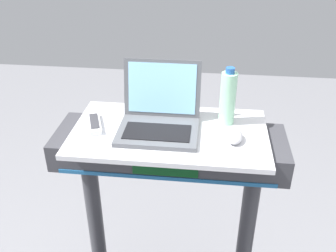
{
  "coord_description": "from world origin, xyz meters",
  "views": [
    {
      "loc": [
        0.14,
        -0.57,
        1.85
      ],
      "look_at": [
        0.0,
        0.65,
        1.14
      ],
      "focal_mm": 41.35,
      "sensor_mm": 36.0,
      "label": 1
    }
  ],
  "objects_px": {
    "laptop": "(159,117)",
    "tv_remote": "(94,123)",
    "water_bottle": "(228,98)",
    "computer_mouse": "(234,136)"
  },
  "relations": [
    {
      "from": "water_bottle",
      "to": "tv_remote",
      "type": "distance_m",
      "value": 0.53
    },
    {
      "from": "tv_remote",
      "to": "computer_mouse",
      "type": "bearing_deg",
      "value": -4.98
    },
    {
      "from": "laptop",
      "to": "computer_mouse",
      "type": "xyz_separation_m",
      "value": [
        0.29,
        -0.06,
        -0.03
      ]
    },
    {
      "from": "laptop",
      "to": "water_bottle",
      "type": "xyz_separation_m",
      "value": [
        0.26,
        0.08,
        0.06
      ]
    },
    {
      "from": "water_bottle",
      "to": "tv_remote",
      "type": "height_order",
      "value": "water_bottle"
    },
    {
      "from": "laptop",
      "to": "tv_remote",
      "type": "distance_m",
      "value": 0.26
    },
    {
      "from": "computer_mouse",
      "to": "laptop",
      "type": "bearing_deg",
      "value": 173.6
    },
    {
      "from": "water_bottle",
      "to": "tv_remote",
      "type": "relative_size",
      "value": 1.39
    },
    {
      "from": "computer_mouse",
      "to": "tv_remote",
      "type": "distance_m",
      "value": 0.54
    },
    {
      "from": "laptop",
      "to": "computer_mouse",
      "type": "distance_m",
      "value": 0.29
    }
  ]
}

